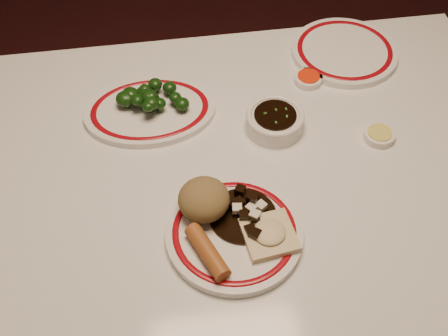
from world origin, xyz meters
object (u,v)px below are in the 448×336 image
spring_roll (207,252)px  fried_wonton (269,234)px  dining_table (245,203)px  broccoli_plate (150,111)px  broccoli_pile (146,98)px  main_plate (234,233)px  stirfry_heap (242,213)px  soy_bowl (275,122)px  rice_mound (204,199)px

spring_roll → fried_wonton: (0.11, 0.02, -0.00)m
dining_table → broccoli_plate: (-0.17, 0.20, 0.10)m
fried_wonton → broccoli_pile: 0.41m
fried_wonton → main_plate: bearing=158.6°
broccoli_pile → spring_roll: bearing=-78.6°
main_plate → broccoli_pile: 0.37m
main_plate → broccoli_pile: size_ratio=1.85×
stirfry_heap → fried_wonton: bearing=-52.6°
main_plate → soy_bowl: bearing=63.3°
dining_table → fried_wonton: size_ratio=12.17×
main_plate → broccoli_pile: broccoli_pile is taller
stirfry_heap → broccoli_plate: (-0.15, 0.31, -0.02)m
stirfry_heap → spring_roll: bearing=-134.9°
rice_mound → stirfry_heap: size_ratio=0.74×
main_plate → spring_roll: (-0.05, -0.04, 0.02)m
spring_roll → broccoli_pile: size_ratio=0.72×
main_plate → stirfry_heap: (0.02, 0.03, 0.02)m
rice_mound → stirfry_heap: (0.07, -0.02, -0.02)m
dining_table → rice_mound: bearing=-138.1°
broccoli_plate → spring_roll: bearing=-79.0°
main_plate → broccoli_plate: bearing=110.8°
broccoli_pile → main_plate: bearing=-69.1°
main_plate → fried_wonton: bearing=-21.4°
broccoli_pile → soy_bowl: broccoli_pile is taller
broccoli_pile → dining_table: bearing=-49.6°
main_plate → rice_mound: bearing=131.7°
rice_mound → soy_bowl: rice_mound is taller
stirfry_heap → broccoli_pile: (-0.15, 0.32, 0.01)m
dining_table → broccoli_plate: broccoli_plate is taller
fried_wonton → broccoli_pile: broccoli_pile is taller
main_plate → stirfry_heap: 0.04m
broccoli_plate → broccoli_pile: 0.03m
soy_bowl → main_plate: bearing=-116.7°
rice_mound → broccoli_pile: size_ratio=0.61×
dining_table → main_plate: size_ratio=4.23×
spring_roll → fried_wonton: size_ratio=1.11×
broccoli_pile → rice_mound: bearing=-73.8°
dining_table → broccoli_plate: bearing=130.8°
rice_mound → broccoli_plate: size_ratio=0.33×
dining_table → spring_roll: size_ratio=10.92×
fried_wonton → broccoli_plate: fried_wonton is taller
broccoli_pile → fried_wonton: bearing=-62.7°
stirfry_heap → soy_bowl: 0.25m
main_plate → stirfry_heap: bearing=57.0°
spring_roll → broccoli_pile: 0.40m
broccoli_plate → dining_table: bearing=-49.2°
dining_table → rice_mound: 0.19m
soy_bowl → broccoli_pile: bearing=160.4°
stirfry_heap → dining_table: bearing=75.7°
rice_mound → main_plate: bearing=-48.3°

